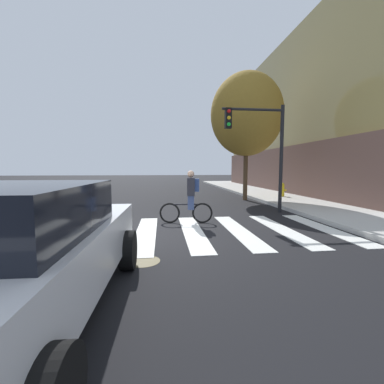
{
  "coord_description": "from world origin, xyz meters",
  "views": [
    {
      "loc": [
        0.39,
        -6.94,
        1.76
      ],
      "look_at": [
        1.27,
        0.56,
        1.06
      ],
      "focal_mm": 23.91,
      "sensor_mm": 36.0,
      "label": 1
    }
  ],
  "objects_px": {
    "cyclist": "(190,197)",
    "traffic_light_near": "(261,140)",
    "street_tree_near": "(247,115)",
    "sedan_near": "(17,253)",
    "fire_hydrant": "(282,190)",
    "manhole_cover": "(143,261)"
  },
  "relations": [
    {
      "from": "street_tree_near",
      "to": "manhole_cover",
      "type": "bearing_deg",
      "value": -119.04
    },
    {
      "from": "manhole_cover",
      "to": "traffic_light_near",
      "type": "xyz_separation_m",
      "value": [
        4.21,
        4.87,
        2.86
      ]
    },
    {
      "from": "sedan_near",
      "to": "fire_hydrant",
      "type": "distance_m",
      "value": 13.87
    },
    {
      "from": "fire_hydrant",
      "to": "street_tree_near",
      "type": "distance_m",
      "value": 4.73
    },
    {
      "from": "sedan_near",
      "to": "street_tree_near",
      "type": "height_order",
      "value": "street_tree_near"
    },
    {
      "from": "sedan_near",
      "to": "fire_hydrant",
      "type": "bearing_deg",
      "value": 52.24
    },
    {
      "from": "cyclist",
      "to": "traffic_light_near",
      "type": "xyz_separation_m",
      "value": [
        2.97,
        1.59,
        2.02
      ]
    },
    {
      "from": "manhole_cover",
      "to": "street_tree_near",
      "type": "height_order",
      "value": "street_tree_near"
    },
    {
      "from": "cyclist",
      "to": "traffic_light_near",
      "type": "relative_size",
      "value": 0.41
    },
    {
      "from": "traffic_light_near",
      "to": "street_tree_near",
      "type": "xyz_separation_m",
      "value": [
        0.73,
        4.04,
        1.79
      ]
    },
    {
      "from": "manhole_cover",
      "to": "cyclist",
      "type": "bearing_deg",
      "value": 69.18
    },
    {
      "from": "traffic_light_near",
      "to": "street_tree_near",
      "type": "distance_m",
      "value": 4.48
    },
    {
      "from": "cyclist",
      "to": "manhole_cover",
      "type": "bearing_deg",
      "value": -110.82
    },
    {
      "from": "manhole_cover",
      "to": "traffic_light_near",
      "type": "distance_m",
      "value": 7.04
    },
    {
      "from": "manhole_cover",
      "to": "traffic_light_near",
      "type": "relative_size",
      "value": 0.15
    },
    {
      "from": "fire_hydrant",
      "to": "manhole_cover",
      "type": "bearing_deg",
      "value": -128.38
    },
    {
      "from": "sedan_near",
      "to": "traffic_light_near",
      "type": "height_order",
      "value": "traffic_light_near"
    },
    {
      "from": "sedan_near",
      "to": "fire_hydrant",
      "type": "relative_size",
      "value": 5.96
    },
    {
      "from": "sedan_near",
      "to": "traffic_light_near",
      "type": "bearing_deg",
      "value": 50.76
    },
    {
      "from": "cyclist",
      "to": "street_tree_near",
      "type": "xyz_separation_m",
      "value": [
        3.7,
        5.63,
        3.81
      ]
    },
    {
      "from": "sedan_near",
      "to": "cyclist",
      "type": "height_order",
      "value": "cyclist"
    },
    {
      "from": "cyclist",
      "to": "sedan_near",
      "type": "bearing_deg",
      "value": -116.06
    }
  ]
}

